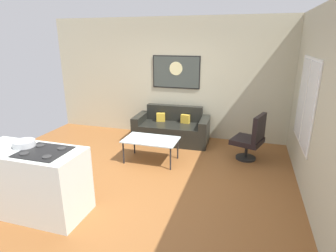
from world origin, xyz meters
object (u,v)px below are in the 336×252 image
(coffee_table, at_px, (151,141))
(wall_painting, at_px, (176,72))
(mixing_bowl, at_px, (24,144))
(armchair, at_px, (251,138))
(couch, at_px, (172,130))

(coffee_table, xyz_separation_m, wall_painting, (0.05, 1.65, 1.14))
(wall_painting, bearing_deg, mixing_bowl, -107.35)
(wall_painting, bearing_deg, armchair, -29.69)
(coffee_table, height_order, armchair, armchair)
(couch, xyz_separation_m, armchair, (1.78, -0.56, 0.18))
(coffee_table, distance_m, mixing_bowl, 2.29)
(couch, height_order, wall_painting, wall_painting)
(mixing_bowl, bearing_deg, armchair, 41.08)
(couch, height_order, armchair, armchair)
(armchair, bearing_deg, coffee_table, -161.65)
(coffee_table, bearing_deg, couch, 86.03)
(armchair, relative_size, mixing_bowl, 3.33)
(coffee_table, distance_m, armchair, 1.96)
(couch, distance_m, armchair, 1.88)
(couch, relative_size, mixing_bowl, 6.14)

